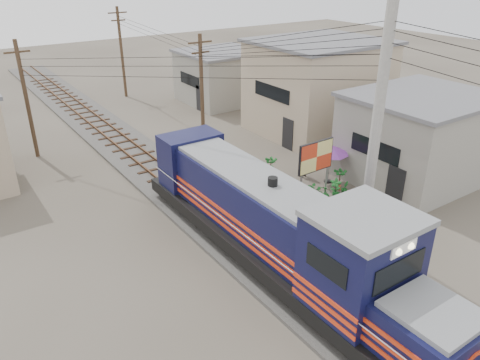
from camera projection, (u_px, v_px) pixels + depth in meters
ground at (287, 276)px, 17.99m from camera, size 120.00×120.00×0.00m
ballast at (169, 181)px, 25.40m from camera, size 3.60×70.00×0.16m
track at (169, 178)px, 25.32m from camera, size 1.15×70.00×0.12m
locomotive at (281, 231)px, 17.56m from camera, size 3.07×16.71×4.14m
utility_pole_main at (375, 139)px, 17.25m from camera, size 0.40×0.40×10.00m
wooden_pole_mid at (202, 89)px, 29.13m from camera, size 1.60×0.24×7.00m
wooden_pole_far at (121, 51)px, 39.60m from camera, size 1.60×0.24×7.50m
wooden_pole_left at (26, 98)px, 27.26m from camera, size 1.60×0.24×7.00m
power_lines at (171, 44)px, 20.99m from camera, size 9.65×19.00×3.30m
shophouse_front at (419, 137)px, 25.07m from camera, size 7.35×6.30×4.70m
shophouse_mid at (318, 86)px, 31.96m from camera, size 8.40×7.35×6.20m
shophouse_back at (221, 76)px, 39.08m from camera, size 6.30×6.30×4.20m
billboard at (316, 158)px, 22.34m from camera, size 2.11×0.19×3.25m
market_umbrella at (330, 149)px, 24.67m from camera, size 2.41×2.41×2.19m
vendor at (304, 165)px, 25.78m from camera, size 0.60×0.47×1.46m
plant_nursery at (333, 197)px, 22.86m from camera, size 3.09×2.12×1.12m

